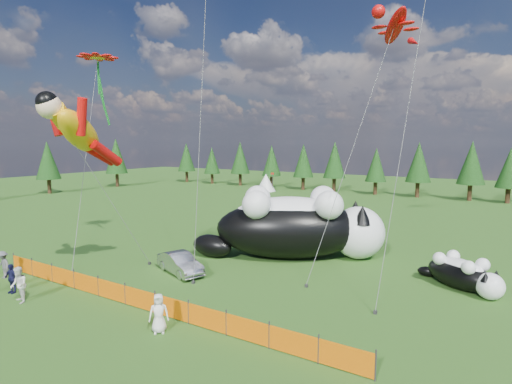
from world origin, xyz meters
TOP-DOWN VIEW (x-y plane):
  - ground at (0.00, 0.00)m, footprint 160.00×160.00m
  - safety_fence at (0.00, -3.00)m, footprint 22.06×0.06m
  - tree_line at (0.00, 45.00)m, footprint 90.00×4.00m
  - festival_tents at (11.00, 40.00)m, footprint 50.00×3.20m
  - cat_large at (2.66, 8.60)m, footprint 12.12×8.91m
  - cat_small at (12.74, 7.80)m, footprint 4.49×3.55m
  - car at (-1.92, 1.91)m, footprint 4.00×2.55m
  - spectator_b at (-5.60, -5.56)m, footprint 0.99×0.76m
  - spectator_c at (-7.25, -5.04)m, footprint 0.98×0.61m
  - spectator_d at (-10.06, -4.06)m, footprint 1.04×0.55m
  - spectator_e at (2.47, -4.23)m, footprint 0.95×0.93m
  - superhero_kite at (-5.43, -1.91)m, footprint 6.39×7.43m
  - gecko_kite at (7.65, 12.41)m, footprint 4.98×11.88m
  - flower_kite at (-9.35, 2.47)m, footprint 5.47×7.06m

SIDE VIEW (x-z plane):
  - ground at x=0.00m, z-range 0.00..0.00m
  - safety_fence at x=0.00m, z-range -0.05..1.05m
  - car at x=-1.92m, z-range 0.00..1.24m
  - spectator_c at x=-7.25m, z-range 0.00..1.56m
  - spectator_d at x=-10.06m, z-range 0.00..1.60m
  - spectator_e at x=2.47m, z-range 0.00..1.65m
  - cat_small at x=12.74m, z-range -0.05..1.78m
  - spectator_b at x=-5.60m, z-range 0.00..1.80m
  - festival_tents at x=11.00m, z-range 0.00..2.80m
  - cat_large at x=2.66m, z-range -0.12..4.66m
  - tree_line at x=0.00m, z-range 0.00..8.00m
  - superhero_kite at x=-5.43m, z-range 2.84..13.87m
  - flower_kite at x=-9.35m, z-range 5.90..20.70m
  - gecko_kite at x=7.65m, z-range 6.51..24.13m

